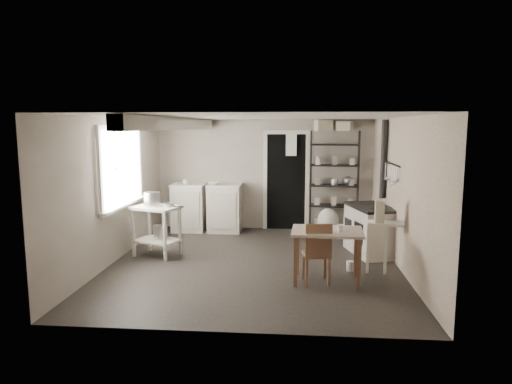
# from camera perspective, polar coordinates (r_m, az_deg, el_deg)

# --- Properties ---
(floor) EXTENTS (5.00, 5.00, 0.00)m
(floor) POSITION_cam_1_polar(r_m,az_deg,el_deg) (7.37, -0.20, -8.83)
(floor) COLOR black
(floor) RESTS_ON ground
(ceiling) EXTENTS (5.00, 5.00, 0.00)m
(ceiling) POSITION_cam_1_polar(r_m,az_deg,el_deg) (7.05, -0.21, 9.35)
(ceiling) COLOR silver
(ceiling) RESTS_ON wall_back
(wall_back) EXTENTS (4.50, 0.02, 2.30)m
(wall_back) POSITION_cam_1_polar(r_m,az_deg,el_deg) (9.60, 1.10, 2.17)
(wall_back) COLOR #A59A8C
(wall_back) RESTS_ON ground
(wall_front) EXTENTS (4.50, 0.02, 2.30)m
(wall_front) POSITION_cam_1_polar(r_m,az_deg,el_deg) (4.67, -2.88, -4.29)
(wall_front) COLOR #A59A8C
(wall_front) RESTS_ON ground
(wall_left) EXTENTS (0.02, 5.00, 2.30)m
(wall_left) POSITION_cam_1_polar(r_m,az_deg,el_deg) (7.65, -17.24, 0.25)
(wall_left) COLOR #A59A8C
(wall_left) RESTS_ON ground
(wall_right) EXTENTS (0.02, 5.00, 2.30)m
(wall_right) POSITION_cam_1_polar(r_m,az_deg,el_deg) (7.28, 17.73, -0.16)
(wall_right) COLOR #A59A8C
(wall_right) RESTS_ON ground
(window) EXTENTS (0.12, 1.76, 1.28)m
(window) POSITION_cam_1_polar(r_m,az_deg,el_deg) (7.79, -16.59, 3.00)
(window) COLOR silver
(window) RESTS_ON wall_left
(doorway) EXTENTS (0.96, 0.10, 2.08)m
(doorway) POSITION_cam_1_polar(r_m,az_deg,el_deg) (9.56, 3.78, 1.23)
(doorway) COLOR silver
(doorway) RESTS_ON ground
(ceiling_beam) EXTENTS (0.18, 5.00, 0.18)m
(ceiling_beam) POSITION_cam_1_polar(r_m,az_deg,el_deg) (7.25, -9.80, 8.41)
(ceiling_beam) COLOR silver
(ceiling_beam) RESTS_ON ceiling
(wallpaper_panel) EXTENTS (0.01, 5.00, 2.30)m
(wallpaper_panel) POSITION_cam_1_polar(r_m,az_deg,el_deg) (7.28, 17.65, -0.16)
(wallpaper_panel) COLOR beige
(wallpaper_panel) RESTS_ON wall_right
(utensil_rail) EXTENTS (0.06, 1.20, 0.44)m
(utensil_rail) POSITION_cam_1_polar(r_m,az_deg,el_deg) (7.81, 16.45, 3.39)
(utensil_rail) COLOR #ACACAE
(utensil_rail) RESTS_ON wall_right
(prep_table) EXTENTS (0.88, 0.75, 0.85)m
(prep_table) POSITION_cam_1_polar(r_m,az_deg,el_deg) (7.83, -12.28, -4.97)
(prep_table) COLOR silver
(prep_table) RESTS_ON ground
(stockpot) EXTENTS (0.28, 0.28, 0.29)m
(stockpot) POSITION_cam_1_polar(r_m,az_deg,el_deg) (7.75, -12.83, -1.06)
(stockpot) COLOR #ACACAE
(stockpot) RESTS_ON prep_table
(saucepan) EXTENTS (0.21, 0.21, 0.10)m
(saucepan) POSITION_cam_1_polar(r_m,az_deg,el_deg) (7.68, -10.93, -1.76)
(saucepan) COLOR #ACACAE
(saucepan) RESTS_ON prep_table
(bucket) EXTENTS (0.30, 0.30, 0.26)m
(bucket) POSITION_cam_1_polar(r_m,az_deg,el_deg) (7.87, -11.87, -5.00)
(bucket) COLOR #ACACAE
(bucket) RESTS_ON prep_table
(base_cabinets) EXTENTS (1.50, 0.66, 0.98)m
(base_cabinets) POSITION_cam_1_polar(r_m,az_deg,el_deg) (9.53, -6.11, -2.11)
(base_cabinets) COLOR beige
(base_cabinets) RESTS_ON ground
(mixing_bowl) EXTENTS (0.33, 0.33, 0.07)m
(mixing_bowl) POSITION_cam_1_polar(r_m,az_deg,el_deg) (9.34, -5.35, 0.76)
(mixing_bowl) COLOR white
(mixing_bowl) RESTS_ON base_cabinets
(counter_cup) EXTENTS (0.15, 0.15, 0.10)m
(counter_cup) POSITION_cam_1_polar(r_m,az_deg,el_deg) (9.39, -8.76, 0.84)
(counter_cup) COLOR white
(counter_cup) RESTS_ON base_cabinets
(shelf_rack) EXTENTS (1.01, 0.47, 2.08)m
(shelf_rack) POSITION_cam_1_polar(r_m,az_deg,el_deg) (9.44, 9.76, 0.73)
(shelf_rack) COLOR black
(shelf_rack) RESTS_ON ground
(shelf_jar) EXTENTS (0.09, 0.10, 0.19)m
(shelf_jar) POSITION_cam_1_polar(r_m,az_deg,el_deg) (9.32, 7.71, 3.25)
(shelf_jar) COLOR white
(shelf_jar) RESTS_ON shelf_rack
(storage_box_a) EXTENTS (0.37, 0.34, 0.21)m
(storage_box_a) POSITION_cam_1_polar(r_m,az_deg,el_deg) (9.31, 8.37, 7.20)
(storage_box_a) COLOR beige
(storage_box_a) RESTS_ON shelf_rack
(storage_box_b) EXTENTS (0.35, 0.34, 0.18)m
(storage_box_b) POSITION_cam_1_polar(r_m,az_deg,el_deg) (9.36, 10.99, 7.02)
(storage_box_b) COLOR beige
(storage_box_b) RESTS_ON shelf_rack
(stove) EXTENTS (0.83, 1.16, 0.83)m
(stove) POSITION_cam_1_polar(r_m,az_deg,el_deg) (8.01, 14.10, -4.44)
(stove) COLOR beige
(stove) RESTS_ON ground
(stovepipe) EXTENTS (0.12, 0.12, 1.29)m
(stovepipe) POSITION_cam_1_polar(r_m,az_deg,el_deg) (8.29, 15.68, 3.96)
(stovepipe) COLOR black
(stovepipe) RESTS_ON stove
(side_ledge) EXTENTS (0.54, 0.34, 0.78)m
(side_ledge) POSITION_cam_1_polar(r_m,az_deg,el_deg) (6.98, 15.77, -6.46)
(side_ledge) COLOR silver
(side_ledge) RESTS_ON ground
(oats_box) EXTENTS (0.15, 0.23, 0.32)m
(oats_box) POSITION_cam_1_polar(r_m,az_deg,el_deg) (6.84, 15.20, -1.76)
(oats_box) COLOR beige
(oats_box) RESTS_ON side_ledge
(work_table) EXTENTS (1.01, 0.73, 0.74)m
(work_table) POSITION_cam_1_polar(r_m,az_deg,el_deg) (6.49, 8.83, -7.82)
(work_table) COLOR beige
(work_table) RESTS_ON ground
(table_cup) EXTENTS (0.12, 0.12, 0.10)m
(table_cup) POSITION_cam_1_polar(r_m,az_deg,el_deg) (6.34, 10.54, -4.25)
(table_cup) COLOR white
(table_cup) RESTS_ON work_table
(chair) EXTENTS (0.40, 0.42, 0.87)m
(chair) POSITION_cam_1_polar(r_m,az_deg,el_deg) (6.40, 7.56, -7.03)
(chair) COLOR brown
(chair) RESTS_ON ground
(flour_sack) EXTENTS (0.45, 0.38, 0.53)m
(flour_sack) POSITION_cam_1_polar(r_m,az_deg,el_deg) (9.31, 9.00, -3.80)
(flour_sack) COLOR white
(flour_sack) RESTS_ON ground
(floor_crock) EXTENTS (0.15, 0.15, 0.14)m
(floor_crock) POSITION_cam_1_polar(r_m,az_deg,el_deg) (7.11, 11.70, -9.01)
(floor_crock) COLOR white
(floor_crock) RESTS_ON ground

